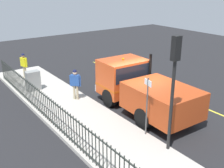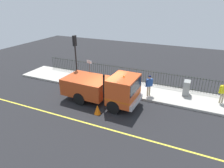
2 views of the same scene
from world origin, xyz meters
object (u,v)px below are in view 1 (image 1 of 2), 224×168
Objects in this scene: pedestrian_distant at (24,63)px; traffic_cone at (159,95)px; utility_cabinet at (33,81)px; street_sign at (147,100)px; worker_standing at (75,81)px; traffic_light_near at (174,73)px; work_truck at (139,86)px.

traffic_cone is (-4.83, 7.74, -0.85)m from pedestrian_distant.
street_sign reaches higher than utility_cabinet.
worker_standing is 6.60m from traffic_light_near.
traffic_cone is at bearing 12.64° from worker_standing.
worker_standing is at bearing -6.99° from pedestrian_distant.
worker_standing is (2.18, -2.69, -0.07)m from work_truck.
pedestrian_distant is 10.29m from street_sign.
utility_cabinet is at bearing -75.60° from street_sign.
traffic_cone is (-1.64, -0.14, -0.94)m from work_truck.
utility_cabinet is (1.93, -8.94, -2.49)m from traffic_light_near.
utility_cabinet is 0.46× the size of street_sign.
pedestrian_distant is 2.57m from utility_cabinet.
worker_standing is 0.68× the size of street_sign.
street_sign reaches higher than traffic_cone.
traffic_light_near is 1.74× the size of street_sign.
street_sign is (-0.60, 4.95, 0.51)m from worker_standing.
worker_standing is 1.46× the size of utility_cabinet.
traffic_light_near is (-1.57, 11.44, 2.05)m from pedestrian_distant.
traffic_cone is 4.25m from street_sign.
utility_cabinet is at bearing 125.10° from work_truck.
worker_standing is 0.39× the size of traffic_light_near.
traffic_cone is at bearing 13.99° from pedestrian_distant.
traffic_light_near reaches higher than traffic_cone.
worker_standing is at bearing -33.66° from traffic_cone.
worker_standing is 5.02m from street_sign.
street_sign is at bearing 36.80° from traffic_cone.
traffic_light_near reaches higher than work_truck.
traffic_light_near is at bearing 48.74° from traffic_cone.
worker_standing reaches higher than utility_cabinet.
utility_cabinet is at bearing 163.22° from worker_standing.
work_truck reaches higher than street_sign.
work_truck is at bearing -4.59° from worker_standing.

